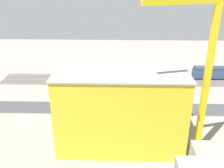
% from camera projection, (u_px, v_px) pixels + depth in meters
% --- Properties ---
extents(ground_plane, '(197.94, 197.94, 0.00)m').
position_uv_depth(ground_plane, '(142.00, 103.00, 97.37)').
color(ground_plane, gray).
rests_on(ground_plane, ground).
extents(rail_bed, '(123.75, 13.44, 0.01)m').
position_uv_depth(rail_bed, '(138.00, 80.00, 118.12)').
color(rail_bed, '#5B544C').
rests_on(rail_bed, ground).
extents(street_asphalt, '(123.74, 9.31, 0.01)m').
position_uv_depth(street_asphalt, '(143.00, 109.00, 93.35)').
color(street_asphalt, '#424244').
rests_on(street_asphalt, ground).
extents(track_rails, '(123.71, 7.00, 0.12)m').
position_uv_depth(track_rails, '(138.00, 80.00, 118.05)').
color(track_rails, '#9E9EA8').
rests_on(track_rails, ground).
extents(platform_canopy_near, '(49.62, 4.50, 4.56)m').
position_uv_depth(platform_canopy_near, '(120.00, 77.00, 110.53)').
color(platform_canopy_near, '#C63D2D').
rests_on(platform_canopy_near, ground).
extents(locomotive, '(13.77, 2.69, 4.89)m').
position_uv_depth(locomotive, '(168.00, 75.00, 119.41)').
color(locomotive, black).
rests_on(locomotive, ground).
extents(passenger_coach, '(19.62, 3.09, 6.34)m').
position_uv_depth(passenger_coach, '(214.00, 72.00, 118.22)').
color(passenger_coach, black).
rests_on(passenger_coach, ground).
extents(parked_car_0, '(4.74, 1.94, 1.60)m').
position_uv_depth(parked_car_0, '(186.00, 113.00, 89.34)').
color(parked_car_0, black).
rests_on(parked_car_0, ground).
extents(parked_car_1, '(4.45, 1.89, 1.75)m').
position_uv_depth(parked_car_1, '(163.00, 112.00, 89.82)').
color(parked_car_1, black).
rests_on(parked_car_1, ground).
extents(parked_car_2, '(4.33, 1.95, 1.59)m').
position_uv_depth(parked_car_2, '(141.00, 112.00, 89.89)').
color(parked_car_2, black).
rests_on(parked_car_2, ground).
extents(parked_car_3, '(4.47, 1.91, 1.82)m').
position_uv_depth(parked_car_3, '(115.00, 111.00, 89.87)').
color(parked_car_3, black).
rests_on(parked_car_3, ground).
extents(construction_building, '(33.48, 17.20, 21.67)m').
position_uv_depth(construction_building, '(120.00, 108.00, 71.04)').
color(construction_building, yellow).
rests_on(construction_building, ground).
extents(construction_roof_slab, '(34.08, 17.80, 0.40)m').
position_uv_depth(construction_roof_slab, '(121.00, 70.00, 66.69)').
color(construction_roof_slab, '#ADA89E').
rests_on(construction_roof_slab, construction_building).
extents(tower_crane, '(22.83, 7.88, 40.48)m').
position_uv_depth(tower_crane, '(203.00, 72.00, 61.77)').
color(tower_crane, gray).
rests_on(tower_crane, ground).
extents(box_truck_0, '(8.45, 2.54, 3.22)m').
position_uv_depth(box_truck_0, '(101.00, 113.00, 87.45)').
color(box_truck_0, black).
rests_on(box_truck_0, ground).
extents(box_truck_1, '(9.77, 3.13, 3.38)m').
position_uv_depth(box_truck_1, '(145.00, 115.00, 86.11)').
color(box_truck_1, black).
rests_on(box_truck_1, ground).
extents(box_truck_2, '(9.62, 3.12, 3.56)m').
position_uv_depth(box_truck_2, '(104.00, 113.00, 87.28)').
color(box_truck_2, black).
rests_on(box_truck_2, ground).
extents(street_tree_0, '(4.74, 4.74, 7.94)m').
position_uv_depth(street_tree_0, '(57.00, 87.00, 97.09)').
color(street_tree_0, brown).
rests_on(street_tree_0, ground).
extents(traffic_light, '(0.50, 0.36, 7.20)m').
position_uv_depth(traffic_light, '(168.00, 92.00, 95.42)').
color(traffic_light, '#333333').
rests_on(traffic_light, ground).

